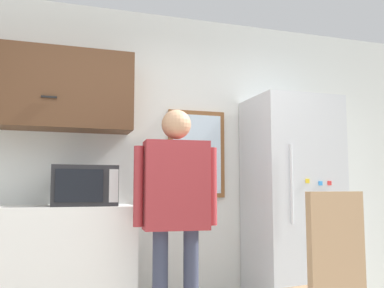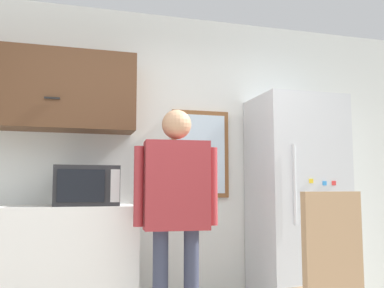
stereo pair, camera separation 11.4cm
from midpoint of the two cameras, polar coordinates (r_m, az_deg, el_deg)
The scene contains 7 objects.
back_wall at distance 3.92m, azimuth -5.53°, elevation -1.74°, with size 6.00×0.06×2.70m.
upper_cabinets at distance 3.77m, azimuth -22.72°, elevation 6.94°, with size 2.07×0.35×0.66m.
microwave at distance 3.47m, azimuth -13.02°, elevation -5.46°, with size 0.49×0.42×0.31m.
person at distance 3.10m, azimuth -1.05°, elevation -7.10°, with size 0.61×0.25×1.64m.
refrigerator at distance 4.04m, azimuth 14.58°, elevation -7.40°, with size 0.75×0.68×1.90m.
chair at distance 2.52m, azimuth 18.16°, elevation -17.09°, with size 0.47×0.47×1.05m.
window at distance 4.01m, azimuth 1.93°, elevation -1.32°, with size 0.55×0.05×0.82m.
Camera 2 is at (-0.65, -1.83, 1.06)m, focal length 40.00 mm.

